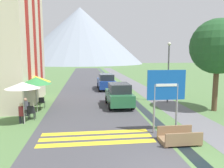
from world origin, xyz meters
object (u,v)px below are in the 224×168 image
at_px(person_seated_far, 22,112).
at_px(tree_by_path, 218,47).
at_px(road_sign, 166,91).
at_px(cafe_umbrella_front_white, 23,85).
at_px(hotel_building, 2,27).
at_px(parked_car_near, 119,95).
at_px(streetlamp, 168,67).
at_px(cafe_chair_near_right, 31,111).
at_px(cafe_umbrella_rear_yellow, 35,79).
at_px(cafe_umbrella_middle_green, 36,81).
at_px(person_seated_near, 26,106).
at_px(parked_car_far, 106,82).
at_px(footbridge, 179,138).
at_px(cafe_chair_middle, 27,107).
at_px(cafe_chair_far_right, 42,102).
at_px(cafe_chair_near_left, 32,112).

xyz_separation_m(person_seated_far, tree_by_path, (12.90, 1.36, 3.87)).
xyz_separation_m(road_sign, cafe_umbrella_front_white, (-7.59, 2.40, 0.08)).
height_order(hotel_building, parked_car_near, hotel_building).
distance_m(road_sign, tree_by_path, 6.86).
bearing_deg(streetlamp, cafe_chair_near_right, -160.52).
bearing_deg(cafe_umbrella_rear_yellow, cafe_umbrella_middle_green, -76.68).
bearing_deg(person_seated_near, tree_by_path, -0.81).
bearing_deg(parked_car_far, cafe_umbrella_middle_green, -121.10).
bearing_deg(footbridge, tree_by_path, 46.41).
distance_m(road_sign, cafe_chair_near_right, 8.32).
xyz_separation_m(cafe_chair_middle, cafe_umbrella_front_white, (0.36, -2.11, 1.75)).
distance_m(person_seated_near, streetlamp, 11.39).
bearing_deg(person_seated_near, cafe_chair_middle, 94.18).
bearing_deg(cafe_chair_middle, cafe_umbrella_front_white, -92.14).
xyz_separation_m(parked_car_near, cafe_umbrella_middle_green, (-5.96, -1.04, 1.32)).
bearing_deg(cafe_chair_far_right, cafe_umbrella_rear_yellow, 132.25).
height_order(parked_car_near, tree_by_path, tree_by_path).
xyz_separation_m(cafe_umbrella_middle_green, streetlamp, (10.26, 1.98, 0.76)).
xyz_separation_m(hotel_building, cafe_chair_far_right, (3.16, -2.00, -5.67)).
bearing_deg(road_sign, tree_by_path, 37.04).
xyz_separation_m(parked_car_far, tree_by_path, (6.76, -10.71, 3.64)).
height_order(hotel_building, cafe_chair_near_right, hotel_building).
relative_size(cafe_umbrella_front_white, person_seated_near, 2.01).
bearing_deg(cafe_chair_near_left, cafe_umbrella_middle_green, 81.77).
relative_size(cafe_chair_far_right, person_seated_far, 0.70).
xyz_separation_m(parked_car_far, cafe_umbrella_rear_yellow, (-6.31, -7.39, 1.20)).
bearing_deg(cafe_chair_near_left, person_seated_far, -135.06).
xyz_separation_m(parked_car_near, parked_car_far, (-0.17, 8.55, 0.00)).
relative_size(cafe_chair_middle, cafe_chair_far_right, 1.00).
bearing_deg(cafe_chair_near_left, tree_by_path, -7.07).
height_order(cafe_chair_near_left, person_seated_far, person_seated_far).
bearing_deg(parked_car_far, footbridge, -83.65).
distance_m(cafe_chair_near_right, tree_by_path, 13.22).
relative_size(cafe_chair_far_right, cafe_umbrella_rear_yellow, 0.36).
distance_m(cafe_chair_near_left, tree_by_path, 13.13).
height_order(hotel_building, cafe_umbrella_middle_green, hotel_building).
height_order(cafe_umbrella_middle_green, cafe_umbrella_rear_yellow, cafe_umbrella_middle_green).
xyz_separation_m(cafe_umbrella_front_white, person_seated_near, (-0.33, 1.66, -1.59)).
bearing_deg(cafe_chair_far_right, cafe_umbrella_middle_green, -84.60).
bearing_deg(parked_car_near, person_seated_far, -150.84).
bearing_deg(tree_by_path, person_seated_far, -173.99).
height_order(cafe_chair_near_left, person_seated_near, person_seated_near).
bearing_deg(parked_car_near, cafe_chair_near_left, -153.72).
relative_size(person_seated_far, person_seated_near, 1.00).
xyz_separation_m(hotel_building, parked_car_far, (8.82, 6.47, -5.27)).
bearing_deg(parked_car_far, cafe_chair_middle, -122.12).
distance_m(road_sign, person_seated_near, 9.03).
xyz_separation_m(parked_car_far, cafe_chair_middle, (-6.33, -10.08, -0.40)).
distance_m(cafe_chair_near_right, cafe_umbrella_front_white, 1.99).
height_order(cafe_umbrella_middle_green, person_seated_far, cafe_umbrella_middle_green).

